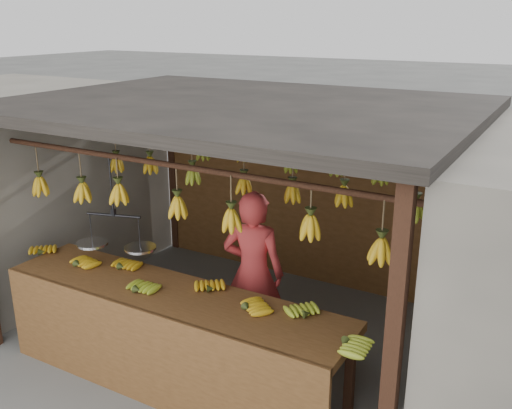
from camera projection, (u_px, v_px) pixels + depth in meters
The scene contains 8 objects.
ground at pixel (242, 328), 6.05m from camera, with size 80.00×80.00×0.00m, color #5B5B57.
stall at pixel (257, 140), 5.70m from camera, with size 4.30×3.30×2.40m.
neighbor_left at pixel (4, 179), 7.39m from camera, with size 3.00×3.00×2.30m, color slate.
counter at pixel (164, 319), 4.84m from camera, with size 3.47×0.74×0.96m.
hanging_bananas at pixel (241, 182), 5.54m from camera, with size 3.60×2.23×0.39m.
balance_scale at pixel (116, 241), 5.19m from camera, with size 0.73×0.41×0.86m.
vendor at pixel (253, 273), 5.43m from camera, with size 0.60×0.39×1.64m, color #BF3333.
bag_bundles at pixel (467, 235), 5.94m from camera, with size 0.08×0.26×1.26m.
Camera 1 is at (2.78, -4.56, 3.14)m, focal length 40.00 mm.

